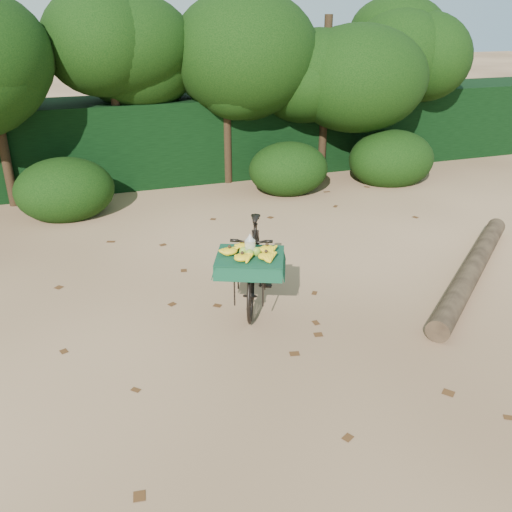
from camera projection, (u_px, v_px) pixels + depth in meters
name	position (u px, v px, depth m)	size (l,w,h in m)	color
ground	(306.00, 292.00, 7.48)	(80.00, 80.00, 0.00)	tan
vendor_bicycle	(254.00, 262.00, 7.02)	(1.32, 1.95, 1.11)	black
fallen_log	(473.00, 269.00, 7.82)	(0.29, 0.29, 3.98)	brown
hedge_backdrop	(196.00, 136.00, 12.53)	(26.00, 1.80, 1.80)	black
tree_row	(172.00, 93.00, 11.20)	(14.50, 2.00, 4.00)	black
bush_clumps	(243.00, 176.00, 11.15)	(8.80, 1.70, 0.90)	black
leaf_litter	(288.00, 272.00, 8.04)	(7.00, 7.30, 0.01)	#4C2C14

